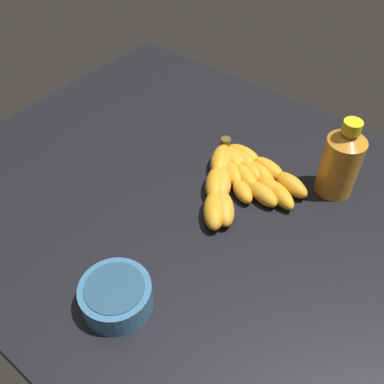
# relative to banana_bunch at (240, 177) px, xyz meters

# --- Properties ---
(ground_plane) EXTENTS (0.91, 0.78, 0.04)m
(ground_plane) POSITION_rel_banana_bunch_xyz_m (0.06, 0.08, -0.04)
(ground_plane) COLOR black
(banana_bunch) EXTENTS (0.21, 0.22, 0.04)m
(banana_bunch) POSITION_rel_banana_bunch_xyz_m (0.00, 0.00, 0.00)
(banana_bunch) COLOR orange
(banana_bunch) RESTS_ON ground_plane
(honey_bottle) EXTENTS (0.07, 0.07, 0.15)m
(honey_bottle) POSITION_rel_banana_bunch_xyz_m (-0.14, -0.10, 0.05)
(honey_bottle) COLOR orange
(honey_bottle) RESTS_ON ground_plane
(small_bowl) EXTENTS (0.10, 0.10, 0.04)m
(small_bowl) POSITION_rel_banana_bunch_xyz_m (-0.00, 0.32, 0.01)
(small_bowl) COLOR teal
(small_bowl) RESTS_ON ground_plane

